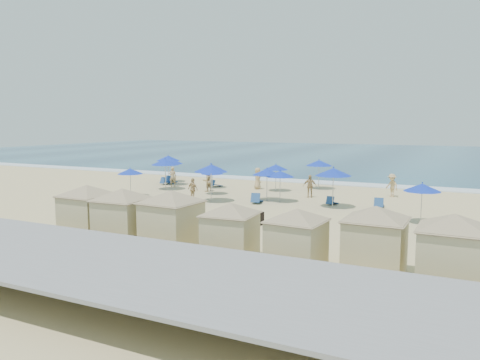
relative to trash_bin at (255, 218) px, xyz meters
name	(u,v)px	position (x,y,z in m)	size (l,w,h in m)	color
ground	(230,209)	(-3.35, 3.47, -0.36)	(160.00, 160.00, 0.00)	#D0BB84
ocean	(381,155)	(-3.35, 58.47, -0.33)	(160.00, 80.00, 0.06)	navy
surf_line	(307,182)	(-3.35, 18.97, -0.32)	(160.00, 2.50, 0.08)	white
seawall	(66,251)	(-3.35, -10.02, 0.29)	(160.00, 6.10, 1.22)	gray
trash_bin	(255,218)	(0.00, 0.00, 0.00)	(0.72, 0.72, 0.72)	black
cabana_0	(87,204)	(-6.04, -6.09, 1.25)	(4.48, 4.48, 2.81)	#CBBC8A
cabana_1	(123,209)	(-3.75, -6.25, 1.24)	(4.46, 4.46, 2.80)	#CBBC8A
cabana_2	(171,213)	(-1.14, -6.17, 1.29)	(4.59, 4.59, 2.88)	#CBBC8A
cabana_3	(230,224)	(1.82, -6.37, 1.12)	(4.09, 4.09, 2.58)	#CBBC8A
cabana_4	(297,231)	(4.63, -6.42, 1.12)	(4.10, 4.10, 2.58)	#CBBC8A
cabana_5	(375,232)	(7.35, -5.68, 1.24)	(4.45, 4.45, 2.79)	#CBBC8A
cabana_6	(454,243)	(9.93, -6.29, 1.27)	(4.54, 4.54, 2.85)	#CBBC8A
umbrella_0	(171,161)	(-13.50, 11.68, 1.75)	(2.14, 2.14, 2.43)	#A5A8AD
umbrella_1	(165,162)	(-12.26, 9.05, 1.93)	(2.32, 2.32, 2.64)	#A5A8AD
umbrella_2	(168,158)	(-14.96, 13.34, 1.86)	(2.24, 2.24, 2.55)	#A5A8AD
umbrella_3	(130,171)	(-12.47, 4.87, 1.53)	(1.92, 1.92, 2.18)	#A5A8AD
umbrella_4	(212,167)	(-9.32, 11.66, 1.43)	(1.81, 1.81, 2.06)	#A5A8AD
umbrella_5	(212,172)	(-7.51, 8.52, 1.40)	(1.79, 1.79, 2.03)	#A5A8AD
umbrella_6	(211,168)	(-5.87, 5.50, 1.99)	(2.38, 2.38, 2.71)	#A5A8AD
umbrella_7	(276,167)	(-3.74, 12.27, 1.58)	(1.97, 1.97, 2.24)	#A5A8AD
umbrella_8	(267,172)	(-2.56, 7.66, 1.69)	(2.07, 2.07, 2.36)	#A5A8AD
umbrella_9	(319,163)	(-0.99, 14.99, 1.82)	(2.21, 2.21, 2.51)	#A5A8AD
umbrella_10	(333,172)	(2.37, 7.04, 1.97)	(2.36, 2.36, 2.69)	#A5A8AD
umbrella_11	(422,188)	(8.00, 4.40, 1.63)	(2.01, 2.01, 2.29)	#A5A8AD
umbrella_12	(280,174)	(-1.52, 7.57, 1.61)	(1.99, 1.99, 2.27)	#A5A8AD
beach_chair_0	(166,182)	(-14.11, 11.68, -0.12)	(0.86, 1.36, 0.69)	navy
beach_chair_1	(171,180)	(-14.26, 12.67, -0.11)	(0.70, 1.36, 0.73)	navy
beach_chair_2	(215,184)	(-9.38, 12.31, -0.14)	(0.89, 1.25, 0.63)	navy
beach_chair_3	(257,200)	(-2.72, 6.24, -0.09)	(0.89, 1.49, 0.77)	navy
beach_chair_4	(332,202)	(2.06, 7.93, -0.14)	(0.63, 1.19, 0.63)	navy
beach_chair_5	(379,204)	(5.12, 8.19, -0.11)	(0.71, 1.36, 0.72)	navy
beachgoer_0	(173,177)	(-12.65, 10.68, 0.51)	(0.64, 0.42, 1.74)	tan
beachgoer_1	(207,181)	(-8.62, 9.62, 0.51)	(0.85, 0.66, 1.75)	tan
beachgoer_2	(310,186)	(-0.29, 10.42, 0.48)	(0.98, 0.41, 1.68)	tan
beachgoer_3	(392,185)	(5.12, 13.39, 0.50)	(1.11, 0.64, 1.72)	tan
beachgoer_4	(258,178)	(-5.55, 12.71, 0.54)	(0.88, 0.57, 1.79)	tan
beachgoer_5	(193,189)	(-7.32, 5.41, 0.43)	(0.93, 0.39, 1.58)	tan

